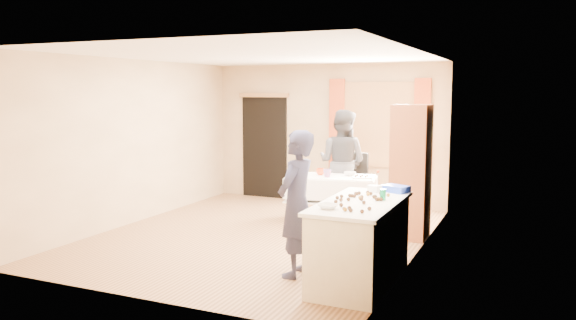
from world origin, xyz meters
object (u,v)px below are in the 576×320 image
at_px(chair, 352,194).
at_px(cabinet, 411,172).
at_px(party_table, 331,195).
at_px(woman, 342,162).
at_px(counter, 360,242).
at_px(girl, 297,204).

bearing_deg(chair, cabinet, -25.46).
xyz_separation_m(party_table, woman, (-0.03, 0.64, 0.45)).
bearing_deg(chair, woman, -97.87).
distance_m(cabinet, woman, 1.75).
xyz_separation_m(counter, party_table, (-1.26, 2.58, -0.01)).
bearing_deg(girl, woman, -166.99).
bearing_deg(girl, party_table, -165.34).
xyz_separation_m(girl, woman, (-0.56, 3.29, 0.06)).
xyz_separation_m(cabinet, chair, (-1.28, 1.28, -0.65)).
relative_size(cabinet, counter, 1.15).
relative_size(counter, woman, 0.93).
distance_m(cabinet, chair, 1.92).
bearing_deg(woman, girl, 108.11).
height_order(cabinet, girl, cabinet).
height_order(party_table, chair, chair).
relative_size(chair, girl, 0.62).
relative_size(chair, woman, 0.58).
bearing_deg(chair, counter, -51.56).
relative_size(cabinet, party_table, 1.25).
bearing_deg(cabinet, party_table, 162.67).
bearing_deg(girl, cabinet, 162.99).
bearing_deg(girl, counter, 99.20).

